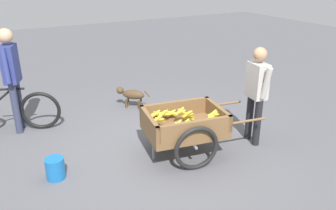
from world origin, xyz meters
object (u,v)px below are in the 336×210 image
object	(u,v)px
vendor_person	(257,88)
dog	(131,94)
plastic_bucket	(55,168)
bicycle	(9,111)
fruit_cart	(185,127)
cyclist_person	(11,71)

from	to	relation	value
vendor_person	dog	size ratio (longest dim) A/B	2.93
vendor_person	plastic_bucket	size ratio (longest dim) A/B	5.20
bicycle	vendor_person	bearing A→B (deg)	145.50
bicycle	dog	size ratio (longest dim) A/B	3.05
fruit_cart	bicycle	xyz separation A→B (m)	(2.14, -2.06, -0.09)
fruit_cart	cyclist_person	xyz separation A→B (m)	(2.00, -2.00, 0.59)
vendor_person	bicycle	world-z (taller)	vendor_person
vendor_person	cyclist_person	bearing A→B (deg)	-35.01
cyclist_person	dog	bearing A→B (deg)	-179.99
bicycle	dog	distance (m)	2.17
fruit_cart	plastic_bucket	size ratio (longest dim) A/B	6.06
cyclist_person	plastic_bucket	distance (m)	1.96
vendor_person	dog	world-z (taller)	vendor_person
bicycle	cyclist_person	xyz separation A→B (m)	(-0.14, 0.06, 0.68)
cyclist_person	fruit_cart	bearing A→B (deg)	134.92
fruit_cart	vendor_person	size ratio (longest dim) A/B	1.17
bicycle	dog	world-z (taller)	bicycle
cyclist_person	dog	distance (m)	2.16
fruit_cart	vendor_person	bearing A→B (deg)	170.60
dog	plastic_bucket	world-z (taller)	dog
vendor_person	plastic_bucket	distance (m)	3.05
vendor_person	cyclist_person	xyz separation A→B (m)	(3.12, -2.19, 0.14)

